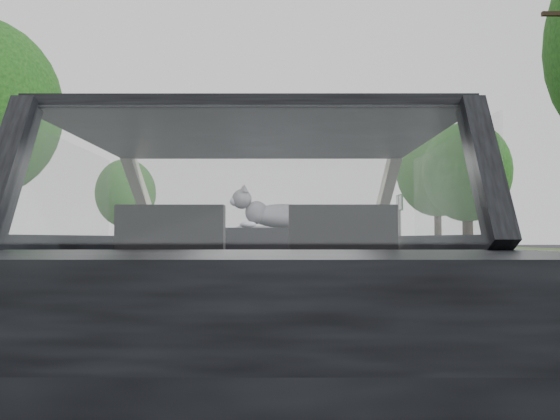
{
  "coord_description": "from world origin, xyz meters",
  "views": [
    {
      "loc": [
        0.11,
        -2.94,
        0.94
      ],
      "look_at": [
        0.11,
        0.58,
        1.12
      ],
      "focal_mm": 35.0,
      "sensor_mm": 36.0,
      "label": 1
    }
  ],
  "objects_px": {
    "highway_sign": "(400,229)",
    "other_car": "(254,242)",
    "subject_car": "(260,277)",
    "cat": "(284,214)"
  },
  "relations": [
    {
      "from": "cat",
      "to": "subject_car",
      "type": "bearing_deg",
      "value": -115.36
    },
    {
      "from": "subject_car",
      "to": "other_car",
      "type": "relative_size",
      "value": 0.89
    },
    {
      "from": "highway_sign",
      "to": "other_car",
      "type": "bearing_deg",
      "value": 138.21
    },
    {
      "from": "subject_car",
      "to": "highway_sign",
      "type": "distance_m",
      "value": 17.89
    },
    {
      "from": "other_car",
      "to": "highway_sign",
      "type": "xyz_separation_m",
      "value": [
        5.68,
        -5.11,
        0.53
      ]
    },
    {
      "from": "subject_car",
      "to": "other_car",
      "type": "distance_m",
      "value": 22.44
    },
    {
      "from": "subject_car",
      "to": "cat",
      "type": "height_order",
      "value": "subject_car"
    },
    {
      "from": "subject_car",
      "to": "cat",
      "type": "distance_m",
      "value": 0.74
    },
    {
      "from": "highway_sign",
      "to": "subject_car",
      "type": "bearing_deg",
      "value": -104.52
    },
    {
      "from": "other_car",
      "to": "highway_sign",
      "type": "relative_size",
      "value": 1.78
    }
  ]
}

